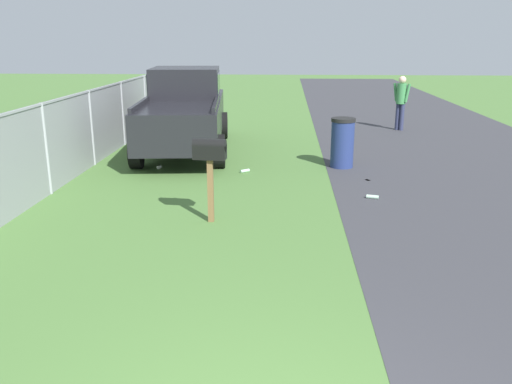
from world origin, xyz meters
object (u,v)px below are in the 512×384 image
at_px(pickup_truck, 185,108).
at_px(trash_bin, 342,143).
at_px(mailbox, 210,156).
at_px(pedestrian, 401,99).

relative_size(pickup_truck, trash_bin, 5.08).
height_order(mailbox, trash_bin, mailbox).
bearing_deg(mailbox, trash_bin, -27.26).
height_order(pickup_truck, trash_bin, pickup_truck).
bearing_deg(trash_bin, pedestrian, -24.15).
distance_m(mailbox, trash_bin, 4.63).
relative_size(mailbox, pedestrian, 0.80).
bearing_deg(pickup_truck, trash_bin, -119.24).
height_order(pickup_truck, pedestrian, pickup_truck).
relative_size(mailbox, trash_bin, 1.20).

